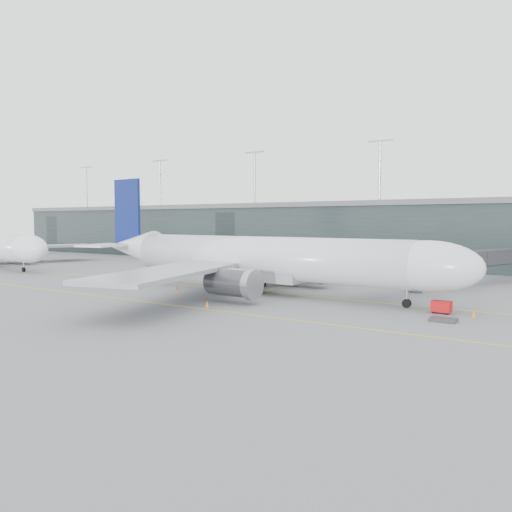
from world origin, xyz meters
The scene contains 17 objects.
ground centered at (0.00, 0.00, 0.00)m, with size 320.00×320.00×0.00m, color slate.
taxiline_a centered at (0.00, -4.00, 0.01)m, with size 160.00×0.25×0.02m, color gold.
taxiline_b centered at (0.00, -20.00, 0.01)m, with size 160.00×0.25×0.02m, color gold.
taxiline_lead_main centered at (5.00, 20.00, 0.01)m, with size 0.25×60.00×0.02m, color gold.
taxiline_lead_adj centered at (-75.00, 20.00, 0.01)m, with size 0.25×60.00×0.02m, color gold.
terminal centered at (0.00, 58.00, 7.62)m, with size 240.00×36.00×29.00m.
main_aircraft centered at (5.32, -4.77, 5.06)m, with size 64.31×60.43×18.04m.
jet_bridge centered at (27.33, 20.49, 4.36)m, with size 17.11×44.19×5.82m.
gse_cart centered at (31.87, -7.42, 0.80)m, with size 2.19×1.47×1.44m.
baggage_dolly centered at (33.09, -11.90, 0.16)m, with size 2.71×2.16×0.27m, color #323337.
uld_a centered at (-5.47, 9.78, 0.85)m, with size 2.18×1.98×1.62m.
uld_b centered at (-3.09, 12.64, 0.88)m, with size 1.89×1.53×1.67m.
uld_c centered at (0.98, 11.69, 1.09)m, with size 2.36×1.92×2.07m.
cone_nose centered at (35.33, -7.69, 0.40)m, with size 0.50×0.50×0.80m, color orange.
cone_wing_stbd centered at (6.84, -18.83, 0.39)m, with size 0.50×0.50×0.79m, color orange.
cone_wing_port centered at (7.43, 12.65, 0.36)m, with size 0.45×0.45×0.72m, color orange.
cone_tail centered at (-6.71, -9.32, 0.33)m, with size 0.42×0.42×0.67m, color #CD460B.
Camera 1 is at (44.87, -66.19, 10.52)m, focal length 35.00 mm.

